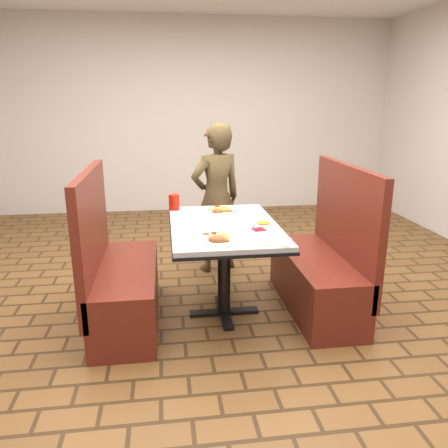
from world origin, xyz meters
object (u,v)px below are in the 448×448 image
(booth_bench_right, at_px, (322,270))
(diner_person, at_px, (216,199))
(red_tumbler, at_px, (174,202))
(near_dinner_plate, at_px, (217,237))
(plantain_plate, at_px, (263,224))
(booth_bench_left, at_px, (120,281))
(dining_table, at_px, (224,236))
(far_dinner_plate, at_px, (221,209))

(booth_bench_right, relative_size, diner_person, 0.83)
(booth_bench_right, xyz_separation_m, red_tumbler, (-1.16, 0.50, 0.49))
(near_dinner_plate, distance_m, plantain_plate, 0.51)
(booth_bench_left, xyz_separation_m, plantain_plate, (1.08, -0.06, 0.43))
(booth_bench_right, height_order, near_dinner_plate, booth_bench_right)
(dining_table, height_order, booth_bench_left, booth_bench_left)
(diner_person, distance_m, red_tumbler, 0.64)
(red_tumbler, bearing_deg, near_dinner_plate, -73.91)
(far_dinner_plate, bearing_deg, booth_bench_left, -156.72)
(booth_bench_right, xyz_separation_m, near_dinner_plate, (-0.90, -0.40, 0.45))
(booth_bench_left, distance_m, red_tumbler, 0.83)
(dining_table, height_order, red_tumbler, red_tumbler)
(booth_bench_right, bearing_deg, booth_bench_left, 180.00)
(booth_bench_left, relative_size, diner_person, 0.83)
(diner_person, height_order, far_dinner_plate, diner_person)
(dining_table, distance_m, near_dinner_plate, 0.43)
(far_dinner_plate, height_order, red_tumbler, red_tumbler)
(booth_bench_left, distance_m, far_dinner_plate, 1.00)
(plantain_plate, distance_m, red_tumbler, 0.86)
(booth_bench_left, distance_m, plantain_plate, 1.17)
(dining_table, distance_m, red_tumbler, 0.64)
(diner_person, distance_m, far_dinner_plate, 0.63)
(near_dinner_plate, relative_size, far_dinner_plate, 0.93)
(booth_bench_left, bearing_deg, far_dinner_plate, 23.28)
(dining_table, bearing_deg, near_dinner_plate, -103.84)
(booth_bench_right, height_order, diner_person, diner_person)
(booth_bench_right, distance_m, far_dinner_plate, 0.96)
(diner_person, bearing_deg, plantain_plate, 80.46)
(dining_table, height_order, far_dinner_plate, far_dinner_plate)
(booth_bench_left, bearing_deg, near_dinner_plate, -29.93)
(diner_person, bearing_deg, booth_bench_right, 105.22)
(dining_table, xyz_separation_m, plantain_plate, (0.29, -0.06, 0.11))
(dining_table, relative_size, far_dinner_plate, 4.31)
(plantain_plate, height_order, red_tumbler, red_tumbler)
(red_tumbler, bearing_deg, far_dinner_plate, -21.53)
(red_tumbler, bearing_deg, plantain_plate, -41.23)
(near_dinner_plate, xyz_separation_m, far_dinner_plate, (0.12, 0.75, -0.00))
(near_dinner_plate, distance_m, far_dinner_plate, 0.76)
(near_dinner_plate, bearing_deg, red_tumbler, 106.09)
(dining_table, distance_m, booth_bench_left, 0.86)
(dining_table, xyz_separation_m, near_dinner_plate, (-0.10, -0.40, 0.12))
(diner_person, height_order, plantain_plate, diner_person)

